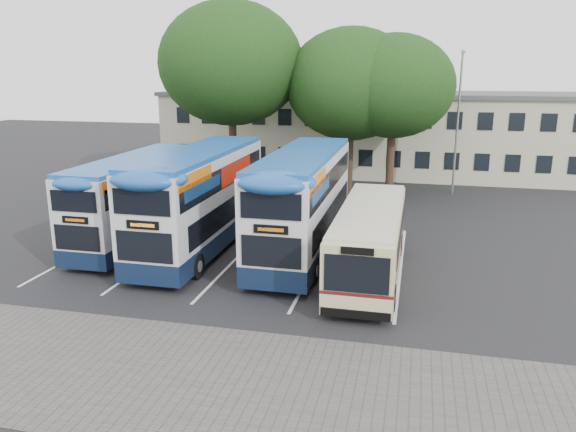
% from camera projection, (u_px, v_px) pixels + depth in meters
% --- Properties ---
extents(ground, '(120.00, 120.00, 0.00)m').
position_uv_depth(ground, '(299.00, 309.00, 19.27)').
color(ground, black).
rests_on(ground, ground).
extents(paving_strip, '(40.00, 6.00, 0.01)m').
position_uv_depth(paving_strip, '(187.00, 378.00, 15.00)').
color(paving_strip, '#595654').
rests_on(paving_strip, ground).
extents(bay_lines, '(14.12, 11.00, 0.01)m').
position_uv_depth(bay_lines, '(240.00, 255.00, 24.80)').
color(bay_lines, silver).
rests_on(bay_lines, ground).
extents(depot_building, '(32.40, 8.40, 6.20)m').
position_uv_depth(depot_building, '(371.00, 132.00, 43.86)').
color(depot_building, '#C0BC9A').
rests_on(depot_building, ground).
extents(lamp_post, '(0.25, 1.05, 9.06)m').
position_uv_depth(lamp_post, '(458.00, 116.00, 35.44)').
color(lamp_post, gray).
rests_on(lamp_post, ground).
extents(tree_left, '(9.19, 9.19, 12.18)m').
position_uv_depth(tree_left, '(231.00, 64.00, 35.62)').
color(tree_left, black).
rests_on(tree_left, ground).
extents(tree_mid, '(8.24, 8.24, 10.52)m').
position_uv_depth(tree_mid, '(351.00, 84.00, 35.19)').
color(tree_mid, black).
rests_on(tree_mid, ground).
extents(tree_right, '(7.45, 7.45, 10.09)m').
position_uv_depth(tree_right, '(394.00, 86.00, 34.35)').
color(tree_right, black).
rests_on(tree_right, ground).
extents(bus_dd_left, '(2.35, 9.68, 4.03)m').
position_uv_depth(bus_dd_left, '(136.00, 196.00, 26.26)').
color(bus_dd_left, '#0E1B36').
rests_on(bus_dd_left, ground).
extents(bus_dd_mid, '(2.64, 10.88, 4.53)m').
position_uv_depth(bus_dd_mid, '(201.00, 195.00, 25.07)').
color(bus_dd_mid, '#0E1B36').
rests_on(bus_dd_mid, ground).
extents(bus_dd_right, '(2.63, 10.86, 4.53)m').
position_uv_depth(bus_dd_right, '(303.00, 198.00, 24.53)').
color(bus_dd_right, '#0E1B36').
rests_on(bus_dd_right, ground).
extents(bus_single, '(2.39, 9.41, 2.81)m').
position_uv_depth(bus_single, '(370.00, 237.00, 22.06)').
color(bus_single, '#D0C28A').
rests_on(bus_single, ground).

